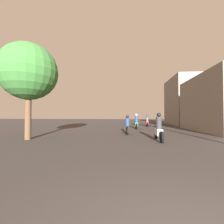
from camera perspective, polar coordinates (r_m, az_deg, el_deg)
name	(u,v)px	position (r m, az deg, el deg)	size (l,w,h in m)	color
motorcycle_white	(159,130)	(9.10, 17.32, -6.47)	(0.60, 2.11, 1.62)	black
motorcycle_black	(127,126)	(11.97, 5.88, -5.47)	(0.60, 1.93, 1.48)	black
motorcycle_green	(136,123)	(16.64, 9.28, -4.05)	(0.60, 1.90, 1.66)	black
motorcycle_red	(147,122)	(20.47, 13.26, -3.65)	(0.60, 1.84, 1.54)	black
motorcycle_blue	(137,121)	(22.57, 9.34, -3.49)	(0.60, 2.12, 1.52)	black
building_right_far	(185,101)	(26.85, 26.13, 3.64)	(4.70, 7.65, 7.45)	gray
street_tree	(29,72)	(10.83, -29.17, 13.13)	(3.47, 3.47, 5.89)	brown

